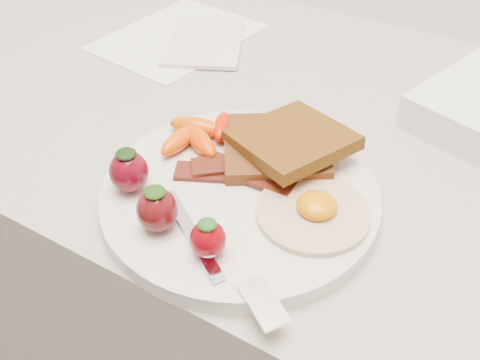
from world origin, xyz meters
The scene contains 11 objects.
counter centered at (0.00, 1.70, 0.45)m, with size 2.00×0.60×0.90m, color gray.
plate centered at (0.01, 1.53, 0.91)m, with size 0.27×0.27×0.02m, color silver.
toast_lower centered at (0.01, 1.60, 0.93)m, with size 0.11×0.11×0.01m, color #46250F.
toast_upper centered at (0.03, 1.60, 0.94)m, with size 0.10×0.10×0.01m, color black.
fried_egg centered at (0.09, 1.54, 0.92)m, with size 0.14×0.14×0.02m.
bacon_strips centered at (0.00, 1.55, 0.92)m, with size 0.12×0.10×0.01m.
baby_carrots centered at (-0.07, 1.57, 0.93)m, with size 0.08×0.10×0.02m.
strawberries centered at (-0.03, 1.46, 0.94)m, with size 0.14×0.07×0.05m.
fork centered at (0.05, 1.44, 0.92)m, with size 0.17×0.09×0.00m.
paper_sheet centered at (-0.25, 1.79, 0.90)m, with size 0.17×0.23×0.00m, color white.
notepad centered at (-0.21, 1.80, 0.91)m, with size 0.11×0.16×0.01m, color silver.
Camera 1 is at (0.21, 1.20, 1.26)m, focal length 40.00 mm.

